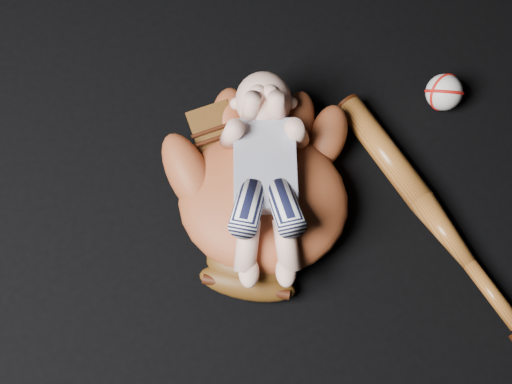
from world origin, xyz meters
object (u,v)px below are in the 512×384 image
(newborn_baby, at_px, (266,180))
(baseball_bat, at_px, (431,213))
(baseball, at_px, (444,92))
(baseball_glove, at_px, (263,197))

(newborn_baby, relative_size, baseball_bat, 0.72)
(baseball, bearing_deg, baseball_glove, -150.31)
(baseball, bearing_deg, baseball_bat, -104.75)
(baseball_glove, distance_m, baseball_bat, 0.29)
(baseball_glove, relative_size, newborn_baby, 1.13)
(baseball_glove, height_order, baseball_bat, baseball_glove)
(baseball_glove, relative_size, baseball_bat, 0.81)
(baseball_glove, bearing_deg, baseball, 44.55)
(baseball_glove, height_order, newborn_baby, newborn_baby)
(newborn_baby, height_order, baseball, newborn_baby)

